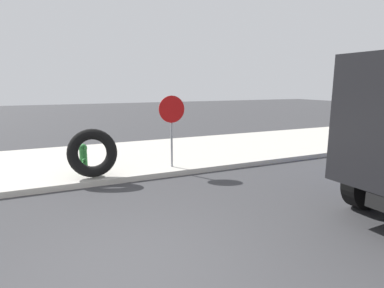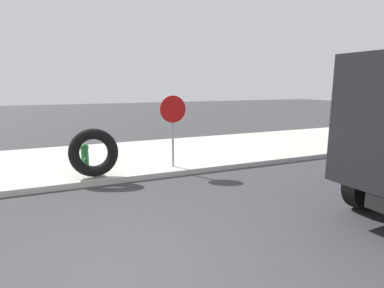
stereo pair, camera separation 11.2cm
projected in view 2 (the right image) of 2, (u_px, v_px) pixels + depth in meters
ground_plane at (131, 276)px, 4.06m from camera, size 80.00×80.00×0.00m
sidewalk_curb at (88, 161)px, 9.91m from camera, size 36.00×5.00×0.15m
fire_hydrant at (85, 157)px, 8.29m from camera, size 0.23×0.51×0.79m
loose_tire at (94, 153)px, 7.86m from camera, size 1.31×0.74×1.27m
stop_sign at (173, 118)px, 8.66m from camera, size 0.76×0.08×2.05m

